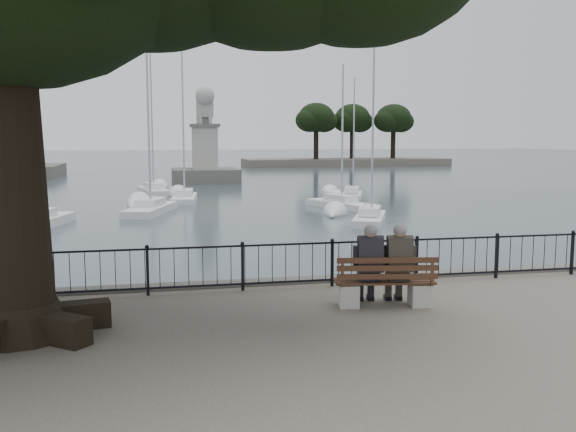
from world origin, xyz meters
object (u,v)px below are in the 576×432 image
object	(u,v)px
bench	(385,288)
person_right	(398,267)
person_left	(369,268)
lion_monument	(205,158)
lighthouse	(1,45)

from	to	relation	value
bench	person_right	distance (m)	0.49
bench	person_left	xyz separation A→B (m)	(-0.28, 0.16, 0.39)
person_right	lion_monument	bearing A→B (deg)	89.80
person_left	lighthouse	world-z (taller)	lighthouse
person_right	bench	bearing A→B (deg)	-167.31
bench	person_right	world-z (taller)	person_right
lighthouse	lion_monument	world-z (taller)	lighthouse
person_right	lion_monument	xyz separation A→B (m)	(0.17, 49.22, 0.51)
person_right	lighthouse	size ratio (longest dim) A/B	0.05
person_left	lighthouse	xyz separation A→B (m)	(-19.26, 61.19, 12.03)
lighthouse	bench	bearing A→B (deg)	-72.33
person_left	lighthouse	distance (m)	65.27
person_right	person_left	bearing A→B (deg)	170.37
bench	person_left	world-z (taller)	person_left
bench	lighthouse	world-z (taller)	lighthouse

